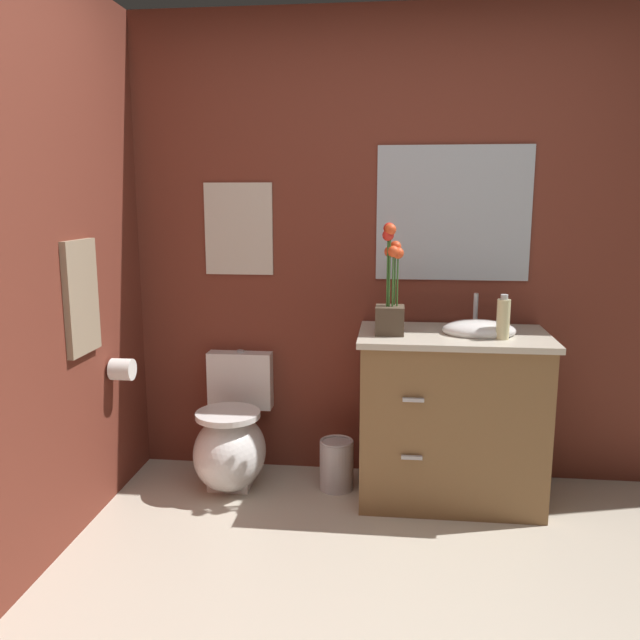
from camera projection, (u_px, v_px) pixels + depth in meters
wall_back at (429, 251)px, 3.50m from camera, size 4.38×0.05×2.50m
wall_left at (19, 272)px, 2.53m from camera, size 0.05×4.61×2.50m
toilet at (232, 441)px, 3.51m from camera, size 0.38×0.59×0.69m
vanity_cabinet at (451, 415)px, 3.32m from camera, size 0.94×0.56×1.05m
flower_vase at (391, 296)px, 3.19m from camera, size 0.14×0.14×0.55m
soap_bottle at (503, 319)px, 3.10m from camera, size 0.06×0.06×0.21m
trash_bin at (337, 464)px, 3.48m from camera, size 0.18×0.18×0.27m
wall_poster at (239, 229)px, 3.56m from camera, size 0.38×0.01×0.50m
wall_mirror at (453, 214)px, 3.42m from camera, size 0.80×0.01×0.70m
hanging_towel at (81, 297)px, 2.96m from camera, size 0.03×0.28×0.52m
toilet_paper_roll at (122, 369)px, 3.30m from camera, size 0.11×0.11×0.11m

